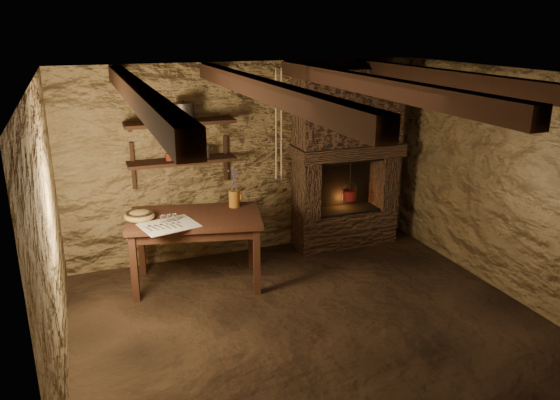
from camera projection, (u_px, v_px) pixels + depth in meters
name	position (u px, v px, depth m)	size (l,w,h in m)	color
floor	(312.00, 324.00, 5.38)	(4.50, 4.50, 0.00)	black
back_wall	(248.00, 160.00, 6.79)	(4.50, 0.04, 2.40)	brown
front_wall	(452.00, 311.00, 3.23)	(4.50, 0.04, 2.40)	brown
left_wall	(50.00, 242.00, 4.25)	(0.04, 4.00, 2.40)	brown
right_wall	(508.00, 185.00, 5.77)	(0.04, 4.00, 2.40)	brown
ceiling	(317.00, 76.00, 4.64)	(4.50, 4.00, 0.04)	black
beam_far_left	(137.00, 94.00, 4.16)	(0.14, 3.95, 0.16)	black
beam_mid_left	(261.00, 89.00, 4.50)	(0.14, 3.95, 0.16)	black
beam_mid_right	(368.00, 84.00, 4.83)	(0.14, 3.95, 0.16)	black
beam_far_right	(461.00, 80.00, 5.17)	(0.14, 3.95, 0.16)	black
shelf_lower	(182.00, 161.00, 6.33)	(1.25, 0.30, 0.04)	black
shelf_upper	(180.00, 123.00, 6.19)	(1.25, 0.30, 0.04)	black
hearth	(347.00, 154.00, 7.00)	(1.43, 0.51, 2.30)	#3A271D
work_table	(196.00, 247.00, 6.09)	(1.58, 1.12, 0.82)	black
linen_cloth	(169.00, 225.00, 5.67)	(0.55, 0.45, 0.01)	silver
pewter_cutlery_row	(169.00, 225.00, 5.65)	(0.46, 0.18, 0.01)	gray
drinking_glasses	(169.00, 218.00, 5.76)	(0.18, 0.05, 0.07)	white
stoneware_jug	(234.00, 191.00, 6.21)	(0.16, 0.16, 0.44)	#965D1D
wooden_bowl	(140.00, 216.00, 5.84)	(0.33, 0.33, 0.12)	olive
iron_stockpot	(184.00, 113.00, 6.17)	(0.24, 0.24, 0.18)	#2A2725
tin_pan	(149.00, 109.00, 6.12)	(0.28, 0.28, 0.04)	gray
small_kettle	(204.00, 153.00, 6.39)	(0.18, 0.13, 0.19)	gray
rusty_tin	(169.00, 157.00, 6.26)	(0.08, 0.08, 0.08)	maroon
red_pot	(350.00, 194.00, 7.13)	(0.22, 0.22, 0.54)	maroon
hanging_ropes	(279.00, 125.00, 5.77)	(0.08, 0.08, 1.20)	tan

